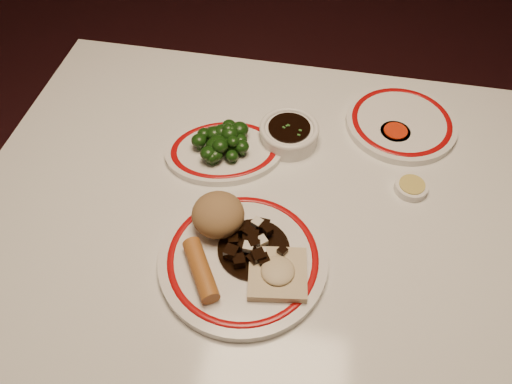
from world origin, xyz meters
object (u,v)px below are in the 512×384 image
object	(u,v)px
stirfry_heap	(252,246)
broccoli_pile	(223,140)
main_plate	(243,259)
fried_wonton	(278,273)
spring_roll	(201,270)
broccoli_plate	(224,151)
dining_table	(278,238)
rice_mound	(218,215)
soy_bowl	(289,134)

from	to	relation	value
stirfry_heap	broccoli_pile	xyz separation A→B (m)	(-0.11, 0.23, 0.01)
stirfry_heap	broccoli_pile	distance (m)	0.25
main_plate	fried_wonton	size ratio (longest dim) A/B	2.71
spring_roll	broccoli_pile	world-z (taller)	broccoli_pile
broccoli_plate	stirfry_heap	bearing A→B (deg)	-65.65
fried_wonton	broccoli_pile	size ratio (longest dim) A/B	0.92
main_plate	broccoli_pile	xyz separation A→B (m)	(-0.09, 0.25, 0.03)
dining_table	rice_mound	distance (m)	0.19
fried_wonton	broccoli_plate	world-z (taller)	fried_wonton
broccoli_plate	soy_bowl	world-z (taller)	soy_bowl
dining_table	broccoli_pile	size ratio (longest dim) A/B	10.04
fried_wonton	stirfry_heap	world-z (taller)	stirfry_heap
rice_mound	stirfry_heap	size ratio (longest dim) A/B	0.74
main_plate	stirfry_heap	world-z (taller)	stirfry_heap
main_plate	rice_mound	size ratio (longest dim) A/B	3.18
spring_roll	stirfry_heap	distance (m)	0.10
spring_roll	stirfry_heap	world-z (taller)	spring_roll
rice_mound	stirfry_heap	xyz separation A→B (m)	(0.07, -0.04, -0.02)
soy_bowl	dining_table	bearing A→B (deg)	-86.73
broccoli_pile	soy_bowl	xyz separation A→B (m)	(0.13, 0.06, -0.02)
rice_mound	spring_roll	bearing A→B (deg)	-93.16
soy_bowl	stirfry_heap	bearing A→B (deg)	-94.26
broccoli_pile	soy_bowl	bearing A→B (deg)	24.60
spring_roll	fried_wonton	size ratio (longest dim) A/B	1.05
broccoli_pile	broccoli_plate	bearing A→B (deg)	-59.63
spring_roll	stirfry_heap	size ratio (longest dim) A/B	0.91
fried_wonton	main_plate	bearing A→B (deg)	158.19
spring_roll	broccoli_plate	bearing A→B (deg)	64.04
fried_wonton	soy_bowl	world-z (taller)	fried_wonton
main_plate	spring_roll	size ratio (longest dim) A/B	2.58
spring_roll	soy_bowl	size ratio (longest dim) A/B	0.95
main_plate	broccoli_pile	size ratio (longest dim) A/B	2.50
dining_table	soy_bowl	xyz separation A→B (m)	(-0.01, 0.19, 0.11)
fried_wonton	broccoli_plate	distance (m)	0.31
stirfry_heap	spring_roll	bearing A→B (deg)	-138.71
rice_mound	broccoli_plate	distance (m)	0.20
dining_table	stirfry_heap	bearing A→B (deg)	-107.50
main_plate	stirfry_heap	distance (m)	0.03
fried_wonton	rice_mound	bearing A→B (deg)	145.76
spring_roll	broccoli_plate	size ratio (longest dim) A/B	0.40
spring_roll	broccoli_plate	distance (m)	0.30
spring_roll	main_plate	bearing A→B (deg)	5.69
broccoli_plate	soy_bowl	size ratio (longest dim) A/B	2.35
fried_wonton	broccoli_plate	size ratio (longest dim) A/B	0.39
dining_table	main_plate	xyz separation A→B (m)	(-0.04, -0.12, 0.10)
rice_mound	broccoli_plate	world-z (taller)	rice_mound
rice_mound	soy_bowl	distance (m)	0.27
stirfry_heap	soy_bowl	distance (m)	0.29
spring_roll	broccoli_plate	xyz separation A→B (m)	(-0.03, 0.29, -0.02)
fried_wonton	soy_bowl	bearing A→B (deg)	95.28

